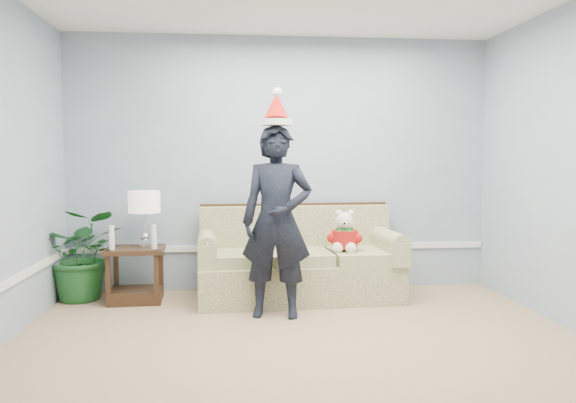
# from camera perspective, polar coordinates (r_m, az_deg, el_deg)

# --- Properties ---
(room_shell) EXTENTS (4.54, 5.04, 2.74)m
(room_shell) POSITION_cam_1_polar(r_m,az_deg,el_deg) (3.54, 2.70, 3.51)
(room_shell) COLOR tan
(room_shell) RESTS_ON ground
(wainscot_trim) EXTENTS (4.49, 4.99, 0.06)m
(wainscot_trim) POSITION_cam_1_polar(r_m,az_deg,el_deg) (4.82, -13.54, -7.18)
(wainscot_trim) COLOR white
(wainscot_trim) RESTS_ON room_shell
(sofa) EXTENTS (2.04, 0.95, 0.94)m
(sofa) POSITION_cam_1_polar(r_m,az_deg,el_deg) (5.72, 1.03, -6.47)
(sofa) COLOR #4C5C2B
(sofa) RESTS_ON room_shell
(side_table) EXTENTS (0.58, 0.49, 0.54)m
(side_table) POSITION_cam_1_polar(r_m,az_deg,el_deg) (5.77, -15.21, -7.76)
(side_table) COLOR #382614
(side_table) RESTS_ON room_shell
(table_lamp) EXTENTS (0.31, 0.31, 0.55)m
(table_lamp) POSITION_cam_1_polar(r_m,az_deg,el_deg) (5.70, -14.39, -0.27)
(table_lamp) COLOR silver
(table_lamp) RESTS_ON side_table
(candle_pair) EXTENTS (0.46, 0.06, 0.23)m
(candle_pair) POSITION_cam_1_polar(r_m,az_deg,el_deg) (5.59, -15.49, -3.61)
(candle_pair) COLOR silver
(candle_pair) RESTS_ON side_table
(houseplant) EXTENTS (0.83, 0.72, 0.92)m
(houseplant) POSITION_cam_1_polar(r_m,az_deg,el_deg) (5.96, -20.06, -5.04)
(houseplant) COLOR #195021
(houseplant) RESTS_ON room_shell
(man) EXTENTS (0.68, 0.51, 1.71)m
(man) POSITION_cam_1_polar(r_m,az_deg,el_deg) (4.96, -1.15, -2.03)
(man) COLOR black
(man) RESTS_ON room_shell
(santa_hat) EXTENTS (0.30, 0.33, 0.33)m
(santa_hat) POSITION_cam_1_polar(r_m,az_deg,el_deg) (4.97, -1.18, 9.32)
(santa_hat) COLOR white
(santa_hat) RESTS_ON man
(teddy_bear) EXTENTS (0.31, 0.32, 0.42)m
(teddy_bear) POSITION_cam_1_polar(r_m,az_deg,el_deg) (5.58, 5.80, -3.53)
(teddy_bear) COLOR white
(teddy_bear) RESTS_ON sofa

